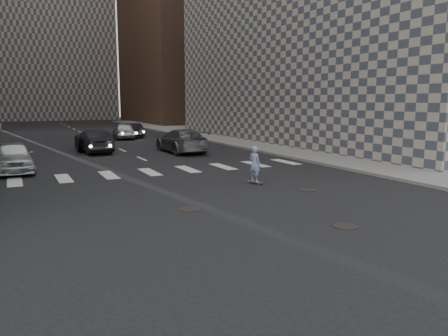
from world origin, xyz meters
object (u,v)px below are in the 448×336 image
at_px(silver_sedan, 13,157).
at_px(traffic_car_a, 94,142).
at_px(traffic_car_d, 124,131).
at_px(skateboarder, 255,164).
at_px(traffic_car_b, 181,141).
at_px(traffic_car_c, 93,139).
at_px(traffic_car_e, 131,130).

height_order(silver_sedan, traffic_car_a, silver_sedan).
bearing_deg(traffic_car_d, skateboarder, 97.18).
height_order(traffic_car_b, traffic_car_c, traffic_car_b).
xyz_separation_m(traffic_car_b, traffic_car_c, (-5.01, 4.64, -0.08)).
height_order(skateboarder, traffic_car_d, skateboarder).
distance_m(traffic_car_c, traffic_car_d, 8.35).
distance_m(traffic_car_b, traffic_car_c, 6.82).
height_order(traffic_car_a, traffic_car_e, traffic_car_a).
xyz_separation_m(skateboarder, silver_sedan, (-9.11, 7.80, -0.08)).
bearing_deg(traffic_car_d, traffic_car_e, -120.91).
xyz_separation_m(silver_sedan, traffic_car_b, (10.32, 4.08, 0.03)).
bearing_deg(skateboarder, silver_sedan, 120.12).
xyz_separation_m(skateboarder, traffic_car_c, (-3.81, 16.52, -0.13)).
xyz_separation_m(traffic_car_a, traffic_car_b, (5.32, -2.36, 0.05)).
bearing_deg(skateboarder, traffic_car_c, 83.65).
height_order(silver_sedan, traffic_car_b, traffic_car_b).
relative_size(skateboarder, silver_sedan, 0.36).
distance_m(skateboarder, traffic_car_a, 14.82).
xyz_separation_m(silver_sedan, traffic_car_e, (10.25, 17.34, -0.09)).
height_order(traffic_car_b, traffic_car_e, traffic_car_b).
relative_size(silver_sedan, traffic_car_b, 0.82).
bearing_deg(silver_sedan, skateboarder, -43.21).
bearing_deg(traffic_car_c, traffic_car_b, 141.68).
distance_m(traffic_car_a, traffic_car_c, 2.30).
bearing_deg(traffic_car_e, traffic_car_b, 87.92).
distance_m(skateboarder, traffic_car_b, 11.94).
bearing_deg(traffic_car_d, traffic_car_c, 69.31).
bearing_deg(traffic_car_e, traffic_car_d, 49.22).
bearing_deg(skateboarder, traffic_car_d, 70.33).
relative_size(silver_sedan, traffic_car_a, 1.00).
height_order(skateboarder, traffic_car_c, skateboarder).
distance_m(skateboarder, traffic_car_d, 23.88).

